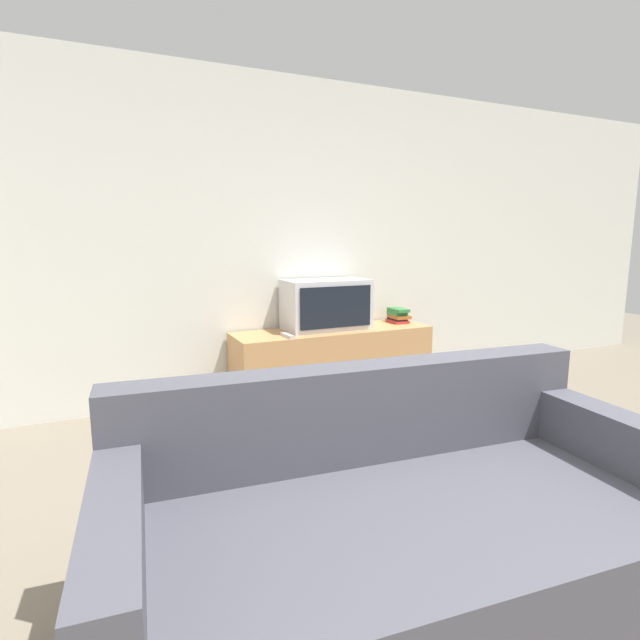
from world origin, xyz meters
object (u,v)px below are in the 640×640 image
at_px(couch, 401,547).
at_px(book_stack, 398,316).
at_px(tv_stand, 333,362).
at_px(remote_on_stand, 287,335).
at_px(television, 326,304).

relative_size(couch, book_stack, 9.25).
xyz_separation_m(tv_stand, remote_on_stand, (-0.46, -0.14, 0.29)).
bearing_deg(television, remote_on_stand, -155.92).
bearing_deg(remote_on_stand, tv_stand, 16.52).
bearing_deg(tv_stand, book_stack, 4.55).
bearing_deg(couch, book_stack, 61.86).
xyz_separation_m(tv_stand, book_stack, (0.68, 0.05, 0.34)).
relative_size(tv_stand, television, 2.39).
bearing_deg(tv_stand, couch, -111.23).
distance_m(television, couch, 2.65).
bearing_deg(couch, remote_on_stand, 83.47).
distance_m(tv_stand, television, 0.49).
xyz_separation_m(television, remote_on_stand, (-0.42, -0.19, -0.19)).
xyz_separation_m(tv_stand, couch, (-0.93, -2.39, 0.01)).
height_order(television, remote_on_stand, television).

